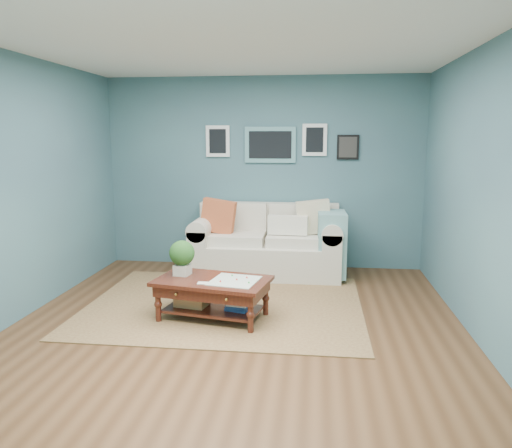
# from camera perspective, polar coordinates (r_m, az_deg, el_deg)

# --- Properties ---
(room_shell) EXTENTS (5.00, 5.02, 2.70)m
(room_shell) POSITION_cam_1_polar(r_m,az_deg,el_deg) (4.75, -2.29, 3.84)
(room_shell) COLOR brown
(room_shell) RESTS_ON ground
(area_rug) EXTENTS (3.03, 2.42, 0.01)m
(area_rug) POSITION_cam_1_polar(r_m,az_deg,el_deg) (5.67, -3.58, -9.19)
(area_rug) COLOR brown
(area_rug) RESTS_ON ground
(loveseat) EXTENTS (2.05, 0.93, 1.05)m
(loveseat) POSITION_cam_1_polar(r_m,az_deg,el_deg) (6.81, 1.99, -2.22)
(loveseat) COLOR beige
(loveseat) RESTS_ON ground
(coffee_table) EXTENTS (1.24, 0.86, 0.80)m
(coffee_table) POSITION_cam_1_polar(r_m,az_deg,el_deg) (5.20, -5.57, -6.98)
(coffee_table) COLOR #35100F
(coffee_table) RESTS_ON ground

